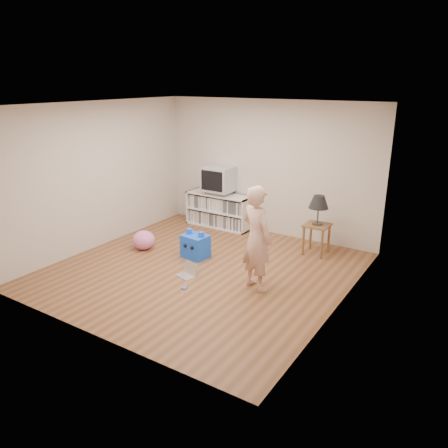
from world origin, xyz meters
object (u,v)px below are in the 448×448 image
table_lamp (319,203)px  person (257,238)px  plush_pink (144,240)px  side_table (317,232)px  plush_blue (195,246)px  laptop (188,272)px  media_unit (219,210)px  crt_tv (219,179)px  dvd_deck (219,192)px

table_lamp → person: 1.76m
person → plush_pink: bearing=15.8°
side_table → plush_blue: 2.13m
table_lamp → laptop: table_lamp is taller
plush_blue → media_unit: bearing=115.1°
laptop → plush_blue: bearing=131.7°
person → table_lamp: bearing=-76.4°
plush_pink → plush_blue: bearing=10.7°
media_unit → plush_pink: (-0.44, -1.85, -0.18)m
media_unit → person: size_ratio=0.90×
plush_blue → plush_pink: plush_blue is taller
crt_tv → plush_pink: 2.06m
table_lamp → laptop: 2.53m
dvd_deck → plush_blue: dvd_deck is taller
dvd_deck → laptop: (0.92, -2.31, -0.68)m
media_unit → laptop: media_unit is taller
plush_blue → plush_pink: bearing=-163.7°
dvd_deck → crt_tv: (-0.00, -0.00, 0.29)m
side_table → plush_pink: side_table is taller
crt_tv → side_table: bearing=-9.1°
dvd_deck → table_lamp: size_ratio=0.87×
dvd_deck → plush_pink: (-0.44, -1.83, -0.56)m
table_lamp → plush_pink: table_lamp is taller
dvd_deck → plush_blue: bearing=-70.4°
laptop → plush_blue: plush_blue is taller
laptop → dvd_deck: bearing=126.5°
crt_tv → person: (2.03, -2.10, -0.24)m
crt_tv → side_table: (2.28, -0.37, -0.60)m
person → plush_blue: (-1.44, 0.46, -0.57)m
media_unit → crt_tv: bearing=-90.0°
crt_tv → person: size_ratio=0.38×
side_table → laptop: 2.39m
table_lamp → plush_blue: bearing=-143.2°
plush_blue → plush_pink: (-1.02, -0.19, -0.04)m
dvd_deck → side_table: dvd_deck is taller
dvd_deck → plush_blue: 1.82m
media_unit → crt_tv: 0.67m
dvd_deck → plush_pink: dvd_deck is taller
media_unit → side_table: (2.28, -0.39, 0.07)m
plush_pink → laptop: bearing=-19.2°
dvd_deck → table_lamp: bearing=-9.2°
dvd_deck → media_unit: bearing=90.0°
table_lamp → laptop: bearing=-125.0°
laptop → plush_blue: 0.76m
crt_tv → media_unit: bearing=90.0°
table_lamp → laptop: size_ratio=1.49×
side_table → plush_blue: bearing=-143.2°
person → plush_pink: (-2.46, 0.27, -0.61)m
laptop → person: bearing=25.2°
person → plush_pink: person is taller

